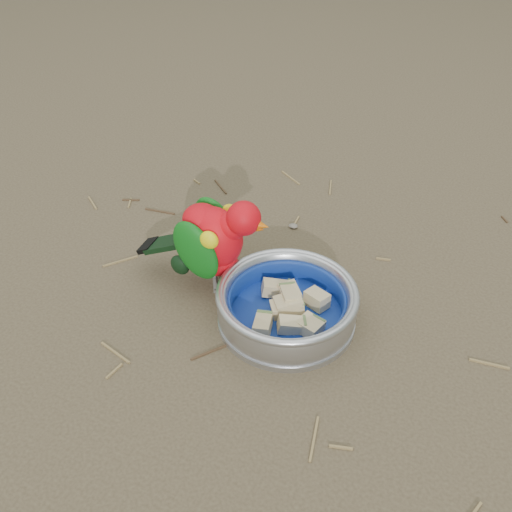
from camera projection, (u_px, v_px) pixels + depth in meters
The scene contains 6 objects.
ground at pixel (239, 291), 0.93m from camera, with size 60.00×60.00×0.00m, color brown.
food_bowl at pixel (286, 317), 0.87m from camera, with size 0.21×0.21×0.02m, color #B2B2BA.
bowl_wall at pixel (287, 302), 0.85m from camera, with size 0.21×0.21×0.04m, color #B2B2BA, non-canonical shape.
fruit_wedges at pixel (287, 306), 0.86m from camera, with size 0.13×0.13×0.03m, color #CAB382, non-canonical shape.
lory_parrot at pixel (214, 245), 0.89m from camera, with size 0.10×0.20×0.17m, color red, non-canonical shape.
ground_debris at pixel (261, 294), 0.92m from camera, with size 0.90×0.80×0.01m, color olive, non-canonical shape.
Camera 1 is at (0.36, -0.60, 0.62)m, focal length 40.00 mm.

